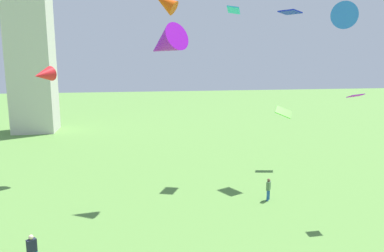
{
  "coord_description": "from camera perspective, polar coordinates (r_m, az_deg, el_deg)",
  "views": [
    {
      "loc": [
        -1.2,
        -2.49,
        9.53
      ],
      "look_at": [
        2.92,
        19.29,
        5.61
      ],
      "focal_mm": 33.2,
      "sensor_mm": 36.0,
      "label": 1
    }
  ],
  "objects": [
    {
      "name": "kite_flying_4",
      "position": [
        18.7,
        22.56,
        15.85
      ],
      "size": [
        1.68,
        2.01,
        1.24
      ],
      "rotation": [
        0.0,
        0.0,
        2.83
      ],
      "color": "blue"
    },
    {
      "name": "person_2",
      "position": [
        19.23,
        -24.32,
        -17.53
      ],
      "size": [
        0.48,
        0.44,
        1.62
      ],
      "rotation": [
        0.0,
        0.0,
        0.63
      ],
      "color": "#235693",
      "rests_on": "ground_plane"
    },
    {
      "name": "kite_flying_8",
      "position": [
        33.49,
        14.47,
        2.18
      ],
      "size": [
        1.8,
        1.26,
        1.13
      ],
      "rotation": [
        0.0,
        0.0,
        5.95
      ],
      "color": "#58DF33"
    },
    {
      "name": "kite_flying_3",
      "position": [
        30.63,
        -22.81,
        7.59
      ],
      "size": [
        1.99,
        2.15,
        1.36
      ],
      "rotation": [
        0.0,
        0.0,
        5.69
      ],
      "color": "red"
    },
    {
      "name": "kite_flying_2",
      "position": [
        17.75,
        -4.43,
        12.98
      ],
      "size": [
        2.44,
        2.69,
        1.97
      ],
      "rotation": [
        0.0,
        0.0,
        3.74
      ],
      "color": "#9812CB"
    },
    {
      "name": "kite_flying_0",
      "position": [
        30.98,
        15.45,
        17.23
      ],
      "size": [
        1.71,
        1.97,
        0.3
      ],
      "rotation": [
        0.0,
        0.0,
        1.99
      ],
      "color": "#1121CD"
    },
    {
      "name": "kite_flying_6",
      "position": [
        25.91,
        -4.38,
        19.16
      ],
      "size": [
        2.15,
        1.72,
        1.73
      ],
      "rotation": [
        0.0,
        0.0,
        4.32
      ],
      "color": "#E74B09"
    },
    {
      "name": "kite_flying_5",
      "position": [
        23.34,
        24.79,
        4.45
      ],
      "size": [
        0.87,
        0.6,
        0.29
      ],
      "rotation": [
        0.0,
        0.0,
        3.16
      ],
      "color": "#CB19E8"
    },
    {
      "name": "person_1",
      "position": [
        25.86,
        12.18,
        -9.7
      ],
      "size": [
        0.44,
        0.48,
        1.59
      ],
      "rotation": [
        0.0,
        0.0,
        4.09
      ],
      "color": "#235693",
      "rests_on": "ground_plane"
    },
    {
      "name": "kite_flying_7",
      "position": [
        30.43,
        6.69,
        18.02
      ],
      "size": [
        1.44,
        1.72,
        0.55
      ],
      "rotation": [
        0.0,
        0.0,
        4.33
      ],
      "color": "#25AAEB"
    }
  ]
}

